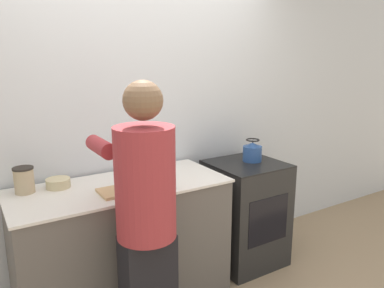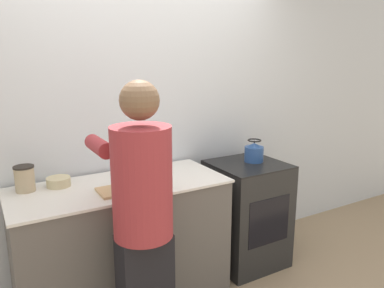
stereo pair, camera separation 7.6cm
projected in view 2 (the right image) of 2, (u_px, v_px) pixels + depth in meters
wall_back at (142, 119)px, 3.05m from camera, size 8.00×0.05×2.60m
counter at (123, 243)px, 2.75m from camera, size 1.51×0.67×0.91m
oven at (247, 213)px, 3.28m from camera, size 0.59×0.58×0.91m
person at (142, 213)px, 2.17m from camera, size 0.39×0.63×1.68m
cutting_board at (125, 189)px, 2.53m from camera, size 0.35×0.22×0.02m
knife at (129, 187)px, 2.52m from camera, size 0.18×0.11×0.01m
kettle at (254, 152)px, 3.21m from camera, size 0.16×0.16×0.19m
bowl_prep at (59, 182)px, 2.60m from camera, size 0.16×0.16×0.06m
canister_jar at (25, 179)px, 2.50m from camera, size 0.13×0.13×0.17m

